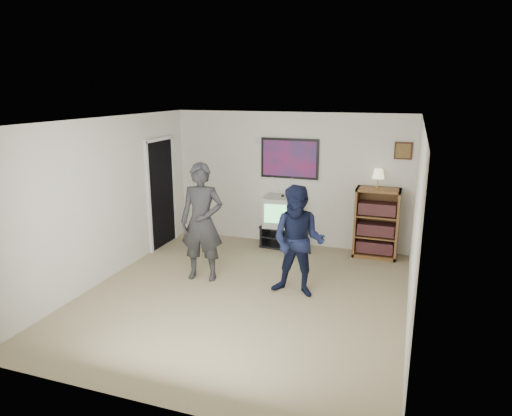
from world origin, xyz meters
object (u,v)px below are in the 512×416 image
Objects in this scene: crt_television at (282,211)px; person_short at (298,242)px; bookshelf at (376,223)px; person_tall at (202,222)px; media_stand at (284,236)px.

crt_television is 0.41× the size of person_short.
person_short is at bearing -115.22° from bookshelf.
person_tall is at bearing -118.69° from crt_television.
person_short reaches higher than crt_television.
crt_television reaches higher than media_stand.
media_stand is at bearing -178.28° from bookshelf.
person_tall is 1.55m from person_short.
media_stand is at bearing 57.35° from person_tall.
person_tall reaches higher than person_short.
media_stand is 0.49m from crt_television.
bookshelf is (1.70, 0.05, -0.08)m from crt_television.
media_stand is 2.13m from person_tall.
media_stand is 1.72m from bookshelf.
person_short is (0.77, -1.93, 0.11)m from crt_television.
person_short is at bearing -74.07° from crt_television.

